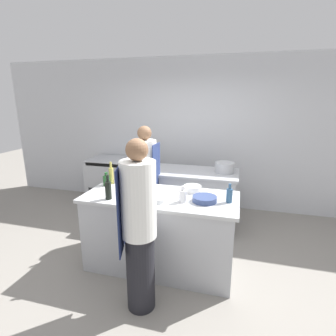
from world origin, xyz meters
TOP-DOWN VIEW (x-y plane):
  - ground_plane at (0.00, 0.00)m, footprint 16.00×16.00m
  - wall_back at (0.00, 2.13)m, footprint 8.00×0.06m
  - prep_counter at (0.00, 0.00)m, footprint 1.83×0.81m
  - pass_counter at (-0.04, 1.18)m, footprint 1.88×0.75m
  - oven_range at (-1.50, 1.72)m, footprint 0.89×0.71m
  - chef_at_prep_near at (0.01, -0.72)m, footprint 0.38×0.36m
  - chef_at_stove at (-0.45, 0.73)m, footprint 0.35×0.34m
  - bottle_olive_oil at (-0.32, 0.18)m, footprint 0.07×0.07m
  - bottle_vinegar at (-0.80, 0.17)m, footprint 0.09×0.09m
  - bottle_wine at (0.30, -0.12)m, footprint 0.08×0.08m
  - bottle_cooking_oil at (-0.54, -0.26)m, footprint 0.07×0.07m
  - bottle_sauce at (-0.77, 0.26)m, footprint 0.06×0.06m
  - bottle_water at (0.80, -0.00)m, footprint 0.07×0.07m
  - bowl_mixing_large at (0.01, -0.20)m, footprint 0.21×0.21m
  - bowl_prep_small at (0.53, -0.05)m, footprint 0.27×0.27m
  - bowl_ceramic_blue at (0.34, 0.25)m, footprint 0.22×0.22m
  - cutting_board at (0.14, 0.03)m, footprint 0.29×0.25m
  - stockpot at (0.67, 1.23)m, footprint 0.29×0.29m

SIDE VIEW (x-z plane):
  - ground_plane at x=0.00m, z-range 0.00..0.00m
  - oven_range at x=-1.50m, z-range 0.00..0.91m
  - prep_counter at x=0.00m, z-range 0.00..0.94m
  - pass_counter at x=-0.04m, z-range 0.00..0.94m
  - chef_at_stove at x=-0.45m, z-range 0.00..1.68m
  - chef_at_prep_near at x=0.01m, z-range 0.01..1.73m
  - cutting_board at x=0.14m, z-range 0.93..0.95m
  - bowl_mixing_large at x=0.01m, z-range 0.93..0.99m
  - bowl_prep_small at x=0.53m, z-range 0.93..1.00m
  - bowl_ceramic_blue at x=0.34m, z-range 0.93..1.01m
  - bottle_vinegar at x=-0.80m, z-range 0.92..1.10m
  - bottle_wine at x=0.30m, z-range 0.92..1.10m
  - bottle_olive_oil at x=-0.32m, z-range 0.91..1.12m
  - stockpot at x=0.67m, z-range 0.93..1.10m
  - bottle_water at x=0.80m, z-range 0.91..1.13m
  - bottle_cooking_oil at x=-0.54m, z-range 0.90..1.19m
  - bottle_sauce at x=-0.77m, z-range 0.90..1.21m
  - wall_back at x=0.00m, z-range 0.00..2.80m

